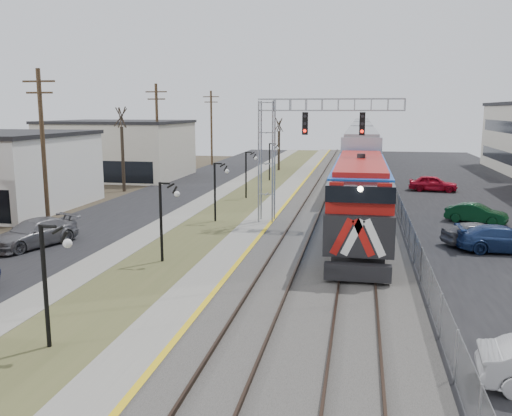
# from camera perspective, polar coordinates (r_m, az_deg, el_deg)

# --- Properties ---
(street_west) EXTENTS (7.00, 120.00, 0.04)m
(street_west) POSITION_cam_1_polar(r_m,az_deg,el_deg) (45.46, -11.14, 0.70)
(street_west) COLOR black
(street_west) RESTS_ON ground
(sidewalk) EXTENTS (2.00, 120.00, 0.08)m
(sidewalk) POSITION_cam_1_polar(r_m,az_deg,el_deg) (43.97, -5.69, 0.55)
(sidewalk) COLOR gray
(sidewalk) RESTS_ON ground
(grass_median) EXTENTS (4.00, 120.00, 0.06)m
(grass_median) POSITION_cam_1_polar(r_m,az_deg,el_deg) (43.22, -1.88, 0.41)
(grass_median) COLOR #4D512B
(grass_median) RESTS_ON ground
(platform) EXTENTS (2.00, 120.00, 0.24)m
(platform) POSITION_cam_1_polar(r_m,az_deg,el_deg) (42.65, 2.05, 0.40)
(platform) COLOR gray
(platform) RESTS_ON ground
(ballast_bed) EXTENTS (8.00, 120.00, 0.20)m
(ballast_bed) POSITION_cam_1_polar(r_m,az_deg,el_deg) (42.19, 8.78, 0.15)
(ballast_bed) COLOR #595651
(ballast_bed) RESTS_ON ground
(parking_lot) EXTENTS (16.00, 120.00, 0.04)m
(parking_lot) POSITION_cam_1_polar(r_m,az_deg,el_deg) (43.47, 24.78, -0.49)
(parking_lot) COLOR black
(parking_lot) RESTS_ON ground
(platform_edge) EXTENTS (0.24, 120.00, 0.01)m
(platform_edge) POSITION_cam_1_polar(r_m,az_deg,el_deg) (42.50, 3.23, 0.53)
(platform_edge) COLOR gold
(platform_edge) RESTS_ON platform
(track_near) EXTENTS (1.58, 120.00, 0.15)m
(track_near) POSITION_cam_1_polar(r_m,az_deg,el_deg) (42.27, 6.08, 0.47)
(track_near) COLOR #2D2119
(track_near) RESTS_ON ballast_bed
(track_far) EXTENTS (1.58, 120.00, 0.15)m
(track_far) POSITION_cam_1_polar(r_m,az_deg,el_deg) (42.13, 10.82, 0.31)
(track_far) COLOR #2D2119
(track_far) RESTS_ON ballast_bed
(train) EXTENTS (3.00, 108.65, 5.33)m
(train) POSITION_cam_1_polar(r_m,az_deg,el_deg) (78.36, 11.02, 6.79)
(train) COLOR blue
(train) RESTS_ON ground
(signal_gantry) EXTENTS (9.00, 1.07, 8.15)m
(signal_gantry) POSITION_cam_1_polar(r_m,az_deg,el_deg) (34.82, 3.95, 7.22)
(signal_gantry) COLOR gray
(signal_gantry) RESTS_ON ground
(lampposts) EXTENTS (0.14, 62.14, 4.00)m
(lampposts) POSITION_cam_1_polar(r_m,az_deg,el_deg) (27.10, -9.75, -1.42)
(lampposts) COLOR black
(lampposts) RESTS_ON ground
(utility_poles) EXTENTS (0.28, 80.28, 10.00)m
(utility_poles) POSITION_cam_1_polar(r_m,az_deg,el_deg) (37.39, -21.48, 5.85)
(utility_poles) COLOR #4C3823
(utility_poles) RESTS_ON ground
(fence) EXTENTS (0.04, 120.00, 1.60)m
(fence) POSITION_cam_1_polar(r_m,az_deg,el_deg) (42.14, 14.52, 0.89)
(fence) COLOR gray
(fence) RESTS_ON ground
(bare_trees) EXTENTS (12.30, 42.30, 5.95)m
(bare_trees) POSITION_cam_1_polar(r_m,az_deg,el_deg) (49.14, -10.80, 4.57)
(bare_trees) COLOR #382D23
(bare_trees) RESTS_ON ground
(car_lot_d) EXTENTS (4.87, 2.16, 1.39)m
(car_lot_d) POSITION_cam_1_polar(r_m,az_deg,el_deg) (31.37, 24.60, -3.06)
(car_lot_d) COLOR navy
(car_lot_d) RESTS_ON ground
(car_lot_e) EXTENTS (4.27, 2.86, 1.35)m
(car_lot_e) POSITION_cam_1_polar(r_m,az_deg,el_deg) (32.31, 22.36, -2.57)
(car_lot_e) COLOR slate
(car_lot_e) RESTS_ON ground
(car_lot_f) EXTENTS (4.09, 2.69, 1.27)m
(car_lot_f) POSITION_cam_1_polar(r_m,az_deg,el_deg) (38.73, 22.16, -0.59)
(car_lot_f) COLOR #0A361A
(car_lot_f) RESTS_ON ground
(car_street_b) EXTENTS (3.70, 5.52, 1.48)m
(car_street_b) POSITION_cam_1_polar(r_m,az_deg,el_deg) (32.09, -22.34, -2.53)
(car_street_b) COLOR slate
(car_street_b) RESTS_ON ground
(car_lot_g) EXTENTS (4.48, 2.18, 1.47)m
(car_lot_g) POSITION_cam_1_polar(r_m,az_deg,el_deg) (52.62, 18.13, 2.45)
(car_lot_g) COLOR #B50D25
(car_lot_g) RESTS_ON ground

